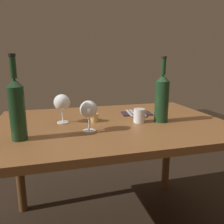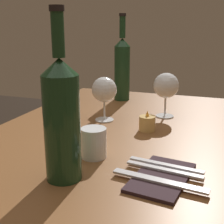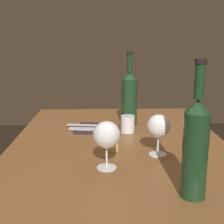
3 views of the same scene
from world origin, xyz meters
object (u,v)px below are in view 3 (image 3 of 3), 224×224
Objects in this scene: wine_bottle at (195,146)px; votive_candle at (112,145)px; wine_glass_left at (107,136)px; table_knife at (88,125)px; wine_glass_right at (159,127)px; fork_outer at (88,130)px; wine_bottle_second at (129,97)px; folded_napkin at (88,128)px; water_tumbler at (128,125)px; fork_inner at (88,128)px.

wine_bottle is 0.45m from votive_candle.
wine_glass_left reaches higher than table_knife.
wine_glass_right is 0.20m from votive_candle.
fork_outer is 0.08m from table_knife.
wine_bottle reaches higher than wine_bottle_second.
folded_napkin is at bearing 9.67° from wine_glass_left.
wine_glass_right is 0.32m from wine_bottle.
water_tumbler is at bearing -92.31° from fork_outer.
wine_bottle is 1.02× the size of wine_bottle_second.
votive_candle reaches higher than fork_inner.
fork_inner is at bearing 0.00° from fork_outer.
water_tumbler is (-0.13, 0.02, -0.11)m from wine_bottle_second.
wine_glass_left is at bearing 121.42° from wine_glass_right.
wine_glass_right is 0.42× the size of wine_bottle.
wine_bottle reaches higher than wine_glass_left.
table_knife is at bearing 17.72° from votive_candle.
water_tumbler is 0.19m from fork_outer.
votive_candle is 0.37× the size of fork_inner.
wine_bottle_second is at bearing -7.95° from water_tumbler.
fork_inner is 0.02m from fork_outer.
wine_glass_right is 0.49m from table_knife.
water_tumbler is at bearing 16.17° from wine_glass_right.
water_tumbler is 0.43× the size of fork_outer.
votive_candle is at bearing -159.06° from fork_inner.
wine_glass_right is 0.74× the size of table_knife.
water_tumbler is (0.30, 0.09, -0.07)m from wine_glass_right.
fork_inner is (0.33, 0.27, -0.10)m from wine_glass_right.
folded_napkin is 1.12× the size of fork_inner.
wine_bottle_second reaches higher than table_knife.
water_tumbler is at bearing -99.87° from fork_inner.
folded_napkin is 0.03m from fork_inner.
wine_glass_right is 0.86× the size of fork_inner.
votive_candle is 0.35m from table_knife.
fork_outer is (0.25, 0.11, -0.01)m from votive_candle.
votive_candle is (-0.25, 0.08, -0.01)m from water_tumbler.
folded_napkin is 1.12× the size of fork_outer.
fork_inner is (0.03, 0.19, -0.02)m from water_tumbler.
wine_glass_left reaches higher than water_tumbler.
wine_bottle_second is 0.26m from folded_napkin.
wine_bottle is 0.64m from water_tumbler.
wine_glass_right is 0.77× the size of folded_napkin.
wine_glass_left reaches higher than votive_candle.
wine_bottle is 0.76m from folded_napkin.
table_knife is at bearing 64.92° from water_tumbler.
wine_glass_left is 2.09× the size of water_tumbler.
water_tumbler reaches higher than fork_outer.
wine_bottle is at bearing -130.87° from wine_glass_left.
folded_napkin is at bearing 0.00° from fork_inner.
votive_candle is (0.17, -0.03, -0.09)m from wine_glass_left.
wine_glass_left is 0.77× the size of table_knife.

